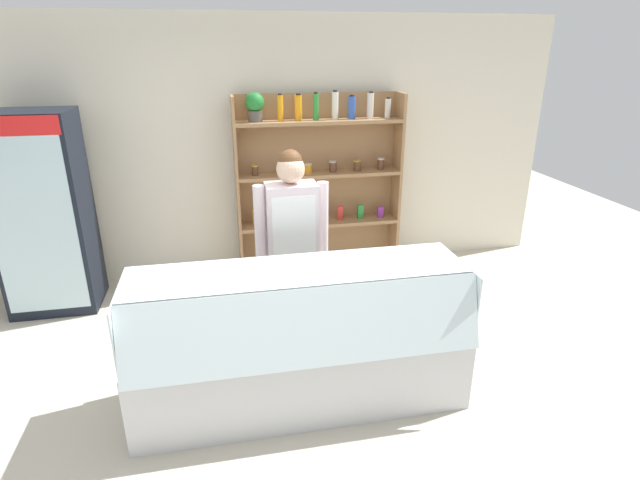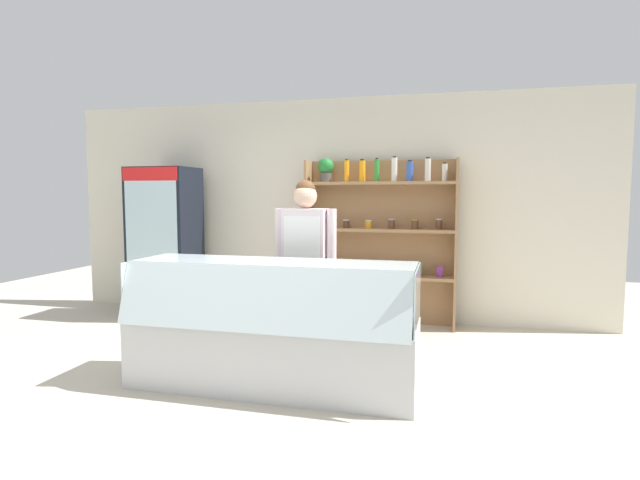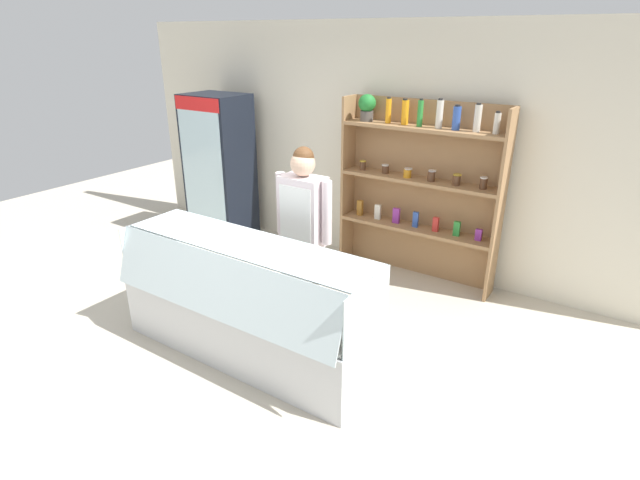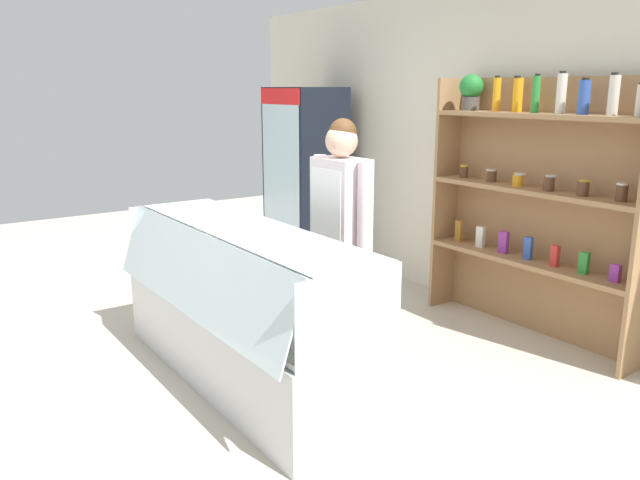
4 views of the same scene
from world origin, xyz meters
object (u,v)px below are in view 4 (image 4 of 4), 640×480
deli_display_case (242,333)px  shop_clerk (340,220)px  drinks_fridge (305,178)px  shelving_unit (534,193)px

deli_display_case → shop_clerk: 1.00m
drinks_fridge → shop_clerk: (2.14, -1.14, 0.05)m
drinks_fridge → deli_display_case: drinks_fridge is taller
deli_display_case → drinks_fridge: bearing=137.9°
shelving_unit → deli_display_case: bearing=-104.0°
shelving_unit → deli_display_case: shelving_unit is taller
shelving_unit → shop_clerk: size_ratio=1.18×
shelving_unit → deli_display_case: size_ratio=0.87×
deli_display_case → shop_clerk: (0.07, 0.74, 0.67)m
shop_clerk → drinks_fridge: bearing=152.0°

